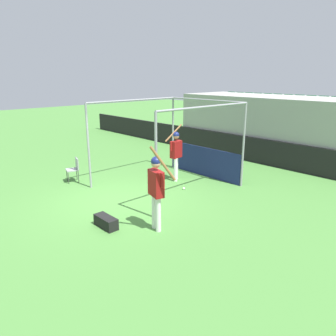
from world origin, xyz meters
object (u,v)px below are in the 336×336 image
(player_waiting, at_px, (156,186))
(baseball, at_px, (184,188))
(equipment_bag, at_px, (106,222))
(player_batter, at_px, (176,151))
(folding_chair, at_px, (74,167))

(player_waiting, distance_m, baseball, 3.18)
(player_waiting, relative_size, equipment_bag, 3.07)
(equipment_bag, bearing_deg, player_batter, 111.37)
(equipment_bag, distance_m, baseball, 3.43)
(equipment_bag, bearing_deg, baseball, 100.33)
(player_waiting, bearing_deg, player_batter, 144.32)
(folding_chair, distance_m, equipment_bag, 4.02)
(folding_chair, bearing_deg, player_waiting, -166.17)
(player_batter, relative_size, baseball, 25.94)
(player_waiting, height_order, folding_chair, player_waiting)
(player_waiting, relative_size, baseball, 29.07)
(player_batter, bearing_deg, folding_chair, 131.84)
(player_batter, height_order, player_waiting, player_waiting)
(player_batter, height_order, baseball, player_batter)
(equipment_bag, height_order, baseball, equipment_bag)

